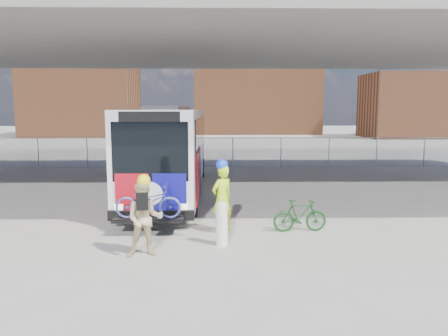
{
  "coord_description": "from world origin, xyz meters",
  "views": [
    {
      "loc": [
        -0.09,
        -14.94,
        3.57
      ],
      "look_at": [
        0.2,
        -0.34,
        1.6
      ],
      "focal_mm": 35.0,
      "sensor_mm": 36.0,
      "label": 1
    }
  ],
  "objects_px": {
    "bollard": "(222,222)",
    "cyclist_tan": "(145,218)",
    "cyclist_hivis": "(222,197)",
    "bike_parked": "(300,216)",
    "bus": "(171,144)"
  },
  "relations": [
    {
      "from": "bus",
      "to": "cyclist_tan",
      "type": "bearing_deg",
      "value": -88.7
    },
    {
      "from": "cyclist_tan",
      "to": "bike_parked",
      "type": "height_order",
      "value": "cyclist_tan"
    },
    {
      "from": "cyclist_hivis",
      "to": "bike_parked",
      "type": "relative_size",
      "value": 1.36
    },
    {
      "from": "bus",
      "to": "cyclist_hivis",
      "type": "relative_size",
      "value": 5.97
    },
    {
      "from": "cyclist_tan",
      "to": "bollard",
      "type": "bearing_deg",
      "value": 17.03
    },
    {
      "from": "cyclist_hivis",
      "to": "bike_parked",
      "type": "xyz_separation_m",
      "value": [
        2.29,
        0.0,
        -0.56
      ]
    },
    {
      "from": "bike_parked",
      "to": "cyclist_hivis",
      "type": "bearing_deg",
      "value": 85.49
    },
    {
      "from": "cyclist_hivis",
      "to": "bike_parked",
      "type": "bearing_deg",
      "value": 139.67
    },
    {
      "from": "bollard",
      "to": "bike_parked",
      "type": "height_order",
      "value": "bollard"
    },
    {
      "from": "bus",
      "to": "cyclist_hivis",
      "type": "height_order",
      "value": "bus"
    },
    {
      "from": "bollard",
      "to": "cyclist_tan",
      "type": "height_order",
      "value": "cyclist_tan"
    },
    {
      "from": "bollard",
      "to": "bike_parked",
      "type": "xyz_separation_m",
      "value": [
        2.31,
        1.27,
        -0.16
      ]
    },
    {
      "from": "bike_parked",
      "to": "bus",
      "type": "bearing_deg",
      "value": 30.3
    },
    {
      "from": "cyclist_hivis",
      "to": "cyclist_tan",
      "type": "height_order",
      "value": "cyclist_hivis"
    },
    {
      "from": "cyclist_hivis",
      "to": "cyclist_tan",
      "type": "distance_m",
      "value": 2.82
    }
  ]
}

